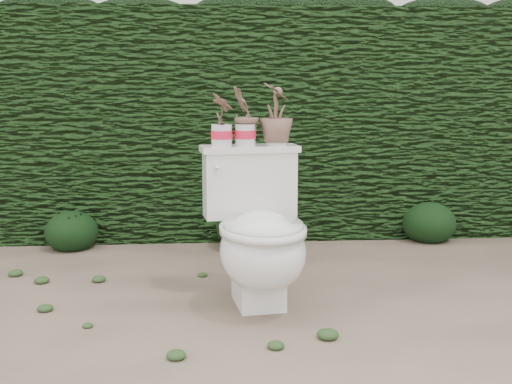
{
  "coord_description": "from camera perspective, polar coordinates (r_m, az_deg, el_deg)",
  "views": [
    {
      "loc": [
        -0.29,
        -3.23,
        1.09
      ],
      "look_at": [
        -0.05,
        -0.05,
        0.55
      ],
      "focal_mm": 45.0,
      "sensor_mm": 36.0,
      "label": 1
    }
  ],
  "objects": [
    {
      "name": "liriope_clump_1",
      "position": [
        4.46,
        -16.09,
        -3.06
      ],
      "size": [
        0.35,
        0.35,
        0.28
      ],
      "primitive_type": "ellipsoid",
      "color": "black",
      "rests_on": "ground"
    },
    {
      "name": "hedge",
      "position": [
        4.84,
        -0.78,
        6.19
      ],
      "size": [
        8.0,
        1.0,
        1.6
      ],
      "primitive_type": "cube",
      "color": "#1E3E14",
      "rests_on": "ground"
    },
    {
      "name": "potted_plant_center",
      "position": [
        3.28,
        -0.97,
        6.65
      ],
      "size": [
        0.18,
        0.2,
        0.29
      ],
      "primitive_type": "imported",
      "rotation": [
        0.0,
        0.0,
        4.29
      ],
      "color": "#1F6521",
      "rests_on": "toilet"
    },
    {
      "name": "toilet",
      "position": [
        3.14,
        0.28,
        -3.94
      ],
      "size": [
        0.54,
        0.73,
        0.78
      ],
      "rotation": [
        0.0,
        0.0,
        0.13
      ],
      "color": "silver",
      "rests_on": "ground"
    },
    {
      "name": "liriope_clump_3",
      "position": [
        4.66,
        15.12,
        -2.34
      ],
      "size": [
        0.37,
        0.37,
        0.3
      ],
      "primitive_type": "ellipsoid",
      "color": "black",
      "rests_on": "ground"
    },
    {
      "name": "potted_plant_left",
      "position": [
        3.26,
        -3.08,
        6.32
      ],
      "size": [
        0.14,
        0.16,
        0.25
      ],
      "primitive_type": "imported",
      "rotation": [
        0.0,
        0.0,
        2.06
      ],
      "color": "#1F6521",
      "rests_on": "toilet"
    },
    {
      "name": "house_wall",
      "position": [
        9.31,
        1.36,
        15.24
      ],
      "size": [
        8.0,
        3.5,
        4.0
      ],
      "primitive_type": "cube",
      "color": "silver",
      "rests_on": "ground"
    },
    {
      "name": "liriope_clump_2",
      "position": [
        4.31,
        -0.68,
        -2.62
      ],
      "size": [
        0.44,
        0.44,
        0.35
      ],
      "primitive_type": "ellipsoid",
      "color": "black",
      "rests_on": "ground"
    },
    {
      "name": "potted_plant_right",
      "position": [
        3.32,
        1.82,
        6.81
      ],
      "size": [
        0.18,
        0.18,
        0.3
      ],
      "primitive_type": "imported",
      "rotation": [
        0.0,
        0.0,
        1.61
      ],
      "color": "#1F6521",
      "rests_on": "toilet"
    },
    {
      "name": "ground",
      "position": [
        3.42,
        0.86,
        -8.99
      ],
      "size": [
        60.0,
        60.0,
        0.0
      ],
      "primitive_type": "plane",
      "color": "#8A735F",
      "rests_on": "ground"
    }
  ]
}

